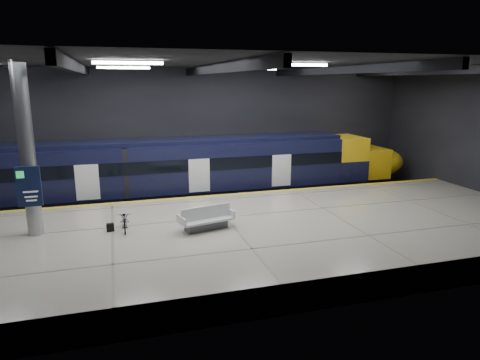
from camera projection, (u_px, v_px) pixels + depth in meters
name	position (u px, v px, depth m)	size (l,w,h in m)	color
ground	(220.00, 232.00, 20.89)	(30.00, 30.00, 0.00)	black
room_shell	(219.00, 114.00, 19.60)	(30.10, 16.10, 8.05)	black
platform	(234.00, 239.00, 18.43)	(30.00, 11.00, 1.10)	#B3AC97
safety_strip	(208.00, 196.00, 23.21)	(30.00, 0.40, 0.01)	gold
rails	(199.00, 201.00, 26.01)	(30.00, 1.52, 0.16)	gray
train	(174.00, 171.00, 25.17)	(29.40, 2.84, 3.79)	black
bench	(206.00, 221.00, 17.99)	(2.46, 1.46, 1.02)	#595B60
bicycle	(125.00, 220.00, 17.87)	(0.56, 1.60, 0.84)	#99999E
pannier_bag	(110.00, 227.00, 17.76)	(0.30, 0.18, 0.35)	black
info_column	(27.00, 153.00, 16.72)	(0.90, 0.78, 6.90)	#9EA0A5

